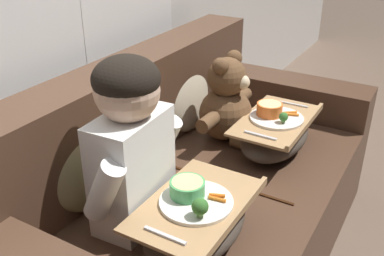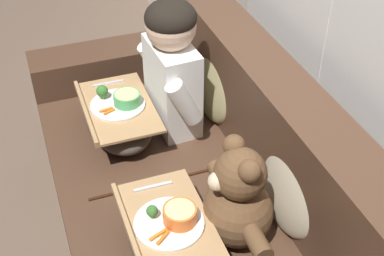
% 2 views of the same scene
% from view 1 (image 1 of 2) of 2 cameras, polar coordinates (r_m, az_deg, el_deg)
% --- Properties ---
extents(couch, '(1.90, 0.99, 0.92)m').
position_cam_1_polar(couch, '(2.00, 0.03, -9.24)').
color(couch, '#4C3323').
rests_on(couch, ground_plane).
extents(throw_pillow_behind_child, '(0.40, 0.19, 0.41)m').
position_cam_1_polar(throw_pillow_behind_child, '(1.70, -13.43, -3.76)').
color(throw_pillow_behind_child, tan).
rests_on(throw_pillow_behind_child, couch).
extents(throw_pillow_behind_teddy, '(0.38, 0.18, 0.40)m').
position_cam_1_polar(throw_pillow_behind_teddy, '(2.22, -0.73, 4.46)').
color(throw_pillow_behind_teddy, '#C1B293').
rests_on(throw_pillow_behind_teddy, couch).
extents(child_figure, '(0.44, 0.22, 0.62)m').
position_cam_1_polar(child_figure, '(1.50, -7.84, -1.07)').
color(child_figure, white).
rests_on(child_figure, couch).
extents(teddy_bear, '(0.45, 0.31, 0.42)m').
position_cam_1_polar(teddy_bear, '(2.12, 4.47, 3.08)').
color(teddy_bear, brown).
rests_on(teddy_bear, couch).
extents(lap_tray_child, '(0.48, 0.30, 0.23)m').
position_cam_1_polar(lap_tray_child, '(1.52, 0.52, -11.72)').
color(lap_tray_child, '#473D33').
rests_on(lap_tray_child, child_figure).
extents(lap_tray_teddy, '(0.49, 0.28, 0.23)m').
position_cam_1_polar(lap_tray_teddy, '(2.08, 10.50, -0.65)').
color(lap_tray_teddy, '#473D33').
rests_on(lap_tray_teddy, teddy_bear).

